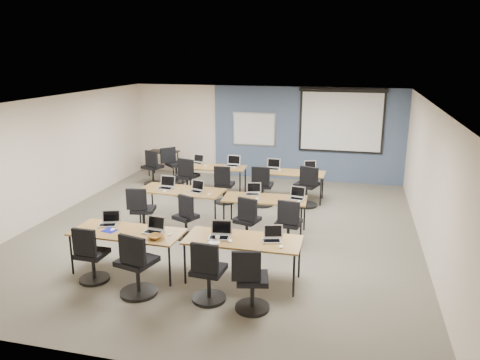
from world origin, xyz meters
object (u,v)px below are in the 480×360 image
(task_chair_4, at_px, (142,214))
(laptop_11, at_px, (310,168))
(laptop_2, at_px, (220,233))
(laptop_9, at_px, (233,163))
(whiteboard, at_px, (254,129))
(task_chair_9, at_px, (224,188))
(training_table_back_left, at_px, (214,169))
(task_chair_8, at_px, (187,180))
(task_chair_10, at_px, (262,189))
(utility_table, at_px, (163,154))
(training_table_mid_right, at_px, (265,200))
(laptop_3, at_px, (272,237))
(laptop_0, at_px, (109,221))
(task_chair_3, at_px, (251,285))
(training_table_mid_left, at_px, (182,192))
(laptop_7, at_px, (297,196))
(training_table_front_right, at_px, (243,241))
(projector_screen, at_px, (342,117))
(task_chair_11, at_px, (307,190))
(task_chair_0, at_px, (91,259))
(laptop_8, at_px, (198,161))
(laptop_1, at_px, (154,228))
(task_chair_2, at_px, (208,277))
(spare_chair_a, at_px, (174,168))
(training_table_front_left, at_px, (127,234))
(training_table_back_right, at_px, (290,174))
(laptop_4, at_px, (166,185))
(spare_chair_b, at_px, (153,170))
(laptop_6, at_px, (253,191))
(task_chair_6, at_px, (247,224))
(laptop_5, at_px, (197,189))
(task_chair_7, at_px, (288,228))
(task_chair_1, at_px, (137,270))

(task_chair_4, relative_size, laptop_11, 3.23)
(laptop_2, xyz_separation_m, laptop_9, (-1.08, 4.85, 0.00))
(whiteboard, xyz_separation_m, task_chair_9, (-0.15, -2.68, -1.05))
(training_table_back_left, bearing_deg, task_chair_8, -146.62)
(task_chair_10, distance_m, utility_table, 4.11)
(task_chair_4, bearing_deg, laptop_11, 36.27)
(training_table_mid_right, bearing_deg, laptop_3, -79.17)
(laptop_0, bearing_deg, laptop_3, -19.20)
(task_chair_3, distance_m, laptop_11, 5.75)
(training_table_mid_left, distance_m, laptop_7, 2.54)
(training_table_front_right, distance_m, laptop_2, 0.39)
(projector_screen, distance_m, training_table_mid_left, 5.36)
(task_chair_11, height_order, utility_table, task_chair_11)
(task_chair_0, height_order, laptop_2, laptop_2)
(training_table_mid_right, relative_size, laptop_8, 5.67)
(laptop_1, bearing_deg, task_chair_2, -25.47)
(laptop_3, distance_m, spare_chair_a, 6.55)
(training_table_front_left, height_order, task_chair_9, task_chair_9)
(task_chair_0, bearing_deg, laptop_11, 63.30)
(training_table_back_right, height_order, laptop_4, laptop_4)
(laptop_7, xyz_separation_m, spare_chair_b, (-4.42, 2.62, -0.37))
(laptop_4, xyz_separation_m, laptop_11, (2.91, 2.42, -0.01))
(training_table_front_right, xyz_separation_m, task_chair_11, (0.59, 4.09, -0.26))
(laptop_9, bearing_deg, laptop_3, -65.36)
(projector_screen, distance_m, spare_chair_b, 5.50)
(task_chair_9, bearing_deg, task_chair_8, 162.42)
(laptop_6, bearing_deg, laptop_0, -144.80)
(task_chair_8, bearing_deg, laptop_1, -61.92)
(training_table_back_left, bearing_deg, task_chair_6, -65.64)
(training_table_front_left, height_order, laptop_1, laptop_1)
(laptop_2, height_order, task_chair_4, same)
(task_chair_4, bearing_deg, laptop_5, 30.38)
(task_chair_7, bearing_deg, spare_chair_b, 147.73)
(whiteboard, xyz_separation_m, task_chair_2, (0.93, -7.32, -1.04))
(training_table_front_right, distance_m, task_chair_11, 4.14)
(task_chair_4, distance_m, laptop_8, 3.36)
(task_chair_6, relative_size, task_chair_7, 0.99)
(task_chair_1, relative_size, laptop_8, 3.49)
(laptop_2, height_order, spare_chair_a, spare_chair_a)
(task_chair_7, bearing_deg, laptop_1, -136.43)
(laptop_6, xyz_separation_m, laptop_7, (0.95, -0.08, 0.00))
(laptop_3, relative_size, task_chair_3, 0.31)
(projector_screen, xyz_separation_m, training_table_mid_left, (-3.20, -4.13, -1.20))
(task_chair_2, height_order, task_chair_10, task_chair_10)
(whiteboard, distance_m, task_chair_11, 3.24)
(laptop_0, xyz_separation_m, laptop_7, (2.98, 2.31, 0.00))
(task_chair_4, xyz_separation_m, laptop_8, (0.07, 3.33, 0.38))
(task_chair_4, bearing_deg, training_table_mid_right, 5.24)
(training_table_front_right, relative_size, laptop_5, 6.16)
(utility_table, bearing_deg, laptop_3, -51.40)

